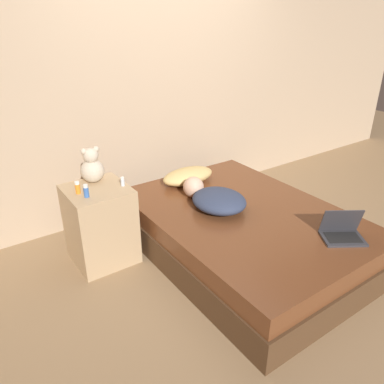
# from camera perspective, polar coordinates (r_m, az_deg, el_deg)

# --- Properties ---
(ground_plane) EXTENTS (12.00, 12.00, 0.00)m
(ground_plane) POSITION_cam_1_polar(r_m,az_deg,el_deg) (3.38, 7.60, -9.09)
(ground_plane) COLOR #937551
(wall_back) EXTENTS (8.00, 0.06, 2.60)m
(wall_back) POSITION_cam_1_polar(r_m,az_deg,el_deg) (3.88, -4.65, 16.47)
(wall_back) COLOR tan
(wall_back) RESTS_ON ground_plane
(bed) EXTENTS (1.45, 2.04, 0.41)m
(bed) POSITION_cam_1_polar(r_m,az_deg,el_deg) (3.27, 7.80, -6.16)
(bed) COLOR #4C331E
(bed) RESTS_ON ground_plane
(nightstand) EXTENTS (0.48, 0.49, 0.66)m
(nightstand) POSITION_cam_1_polar(r_m,az_deg,el_deg) (3.20, -13.78, -4.82)
(nightstand) COLOR tan
(nightstand) RESTS_ON ground_plane
(pillow) EXTENTS (0.54, 0.29, 0.14)m
(pillow) POSITION_cam_1_polar(r_m,az_deg,el_deg) (3.64, -0.61, 2.47)
(pillow) COLOR tan
(pillow) RESTS_ON bed
(person_lying) EXTENTS (0.48, 0.68, 0.19)m
(person_lying) POSITION_cam_1_polar(r_m,az_deg,el_deg) (3.18, 3.49, -0.94)
(person_lying) COLOR #2D3851
(person_lying) RESTS_ON bed
(laptop) EXTENTS (0.36, 0.34, 0.22)m
(laptop) POSITION_cam_1_polar(r_m,az_deg,el_deg) (2.98, 21.90, -5.62)
(laptop) COLOR #333338
(laptop) RESTS_ON bed
(teddy_bear) EXTENTS (0.19, 0.19, 0.30)m
(teddy_bear) POSITION_cam_1_polar(r_m,az_deg,el_deg) (3.13, -14.99, 3.70)
(teddy_bear) COLOR beige
(teddy_bear) RESTS_ON nightstand
(bottle_clear) EXTENTS (0.03, 0.03, 0.07)m
(bottle_clear) POSITION_cam_1_polar(r_m,az_deg,el_deg) (3.04, -10.53, 1.57)
(bottle_clear) COLOR silver
(bottle_clear) RESTS_ON nightstand
(bottle_blue) EXTENTS (0.04, 0.04, 0.10)m
(bottle_blue) POSITION_cam_1_polar(r_m,az_deg,el_deg) (2.91, -15.84, 0.15)
(bottle_blue) COLOR #3866B2
(bottle_blue) RESTS_ON nightstand
(bottle_orange) EXTENTS (0.04, 0.04, 0.10)m
(bottle_orange) POSITION_cam_1_polar(r_m,az_deg,el_deg) (2.99, -17.03, 0.64)
(bottle_orange) COLOR orange
(bottle_orange) RESTS_ON nightstand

